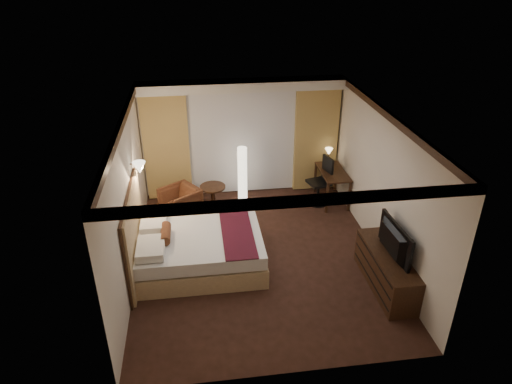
{
  "coord_description": "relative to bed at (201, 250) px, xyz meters",
  "views": [
    {
      "loc": [
        -1.02,
        -7.0,
        5.05
      ],
      "look_at": [
        0.0,
        0.4,
        1.15
      ],
      "focal_mm": 32.0,
      "sensor_mm": 36.0,
      "label": 1
    }
  ],
  "objects": [
    {
      "name": "curtain_left_drape",
      "position": [
        -0.62,
        2.73,
        0.93
      ],
      "size": [
        1.0,
        0.14,
        2.45
      ],
      "primitive_type": "cube",
      "color": "tan",
      "rests_on": "back_wall"
    },
    {
      "name": "crown_molding",
      "position": [
        1.08,
        0.12,
        2.32
      ],
      "size": [
        4.5,
        5.5,
        0.12
      ],
      "primitive_type": null,
      "color": "black",
      "rests_on": "ceiling"
    },
    {
      "name": "right_wall",
      "position": [
        3.33,
        0.12,
        1.03
      ],
      "size": [
        0.02,
        5.5,
        2.7
      ],
      "primitive_type": "cube",
      "color": "beige",
      "rests_on": "floor"
    },
    {
      "name": "left_wall",
      "position": [
        -1.17,
        0.12,
        1.03
      ],
      "size": [
        0.02,
        5.5,
        2.7
      ],
      "primitive_type": "cube",
      "color": "beige",
      "rests_on": "floor"
    },
    {
      "name": "television",
      "position": [
        3.05,
        -1.04,
        0.63
      ],
      "size": [
        0.66,
        1.1,
        0.14
      ],
      "primitive_type": "imported",
      "rotation": [
        0.0,
        0.0,
        1.61
      ],
      "color": "black",
      "rests_on": "dresser"
    },
    {
      "name": "wall_sconce",
      "position": [
        -1.01,
        0.87,
        1.3
      ],
      "size": [
        0.24,
        0.24,
        0.24
      ],
      "primitive_type": null,
      "color": "white",
      "rests_on": "left_wall"
    },
    {
      "name": "headboard",
      "position": [
        -1.12,
        -0.0,
        0.43
      ],
      "size": [
        0.12,
        2.03,
        1.5
      ],
      "primitive_type": null,
      "color": "#A3825F",
      "rests_on": "floor"
    },
    {
      "name": "armchair",
      "position": [
        -0.38,
        1.82,
        0.04
      ],
      "size": [
        0.95,
        0.96,
        0.73
      ],
      "primitive_type": "imported",
      "rotation": [
        0.0,
        0.0,
        -0.97
      ],
      "color": "#512518",
      "rests_on": "floor"
    },
    {
      "name": "floor_lamp",
      "position": [
        1.02,
        2.29,
        0.35
      ],
      "size": [
        0.28,
        0.28,
        1.34
      ],
      "primitive_type": null,
      "color": "white",
      "rests_on": "floor"
    },
    {
      "name": "side_table",
      "position": [
        0.33,
        1.94,
        -0.02
      ],
      "size": [
        0.56,
        0.56,
        0.61
      ],
      "primitive_type": null,
      "color": "black",
      "rests_on": "floor"
    },
    {
      "name": "bed",
      "position": [
        0.0,
        0.0,
        0.0
      ],
      "size": [
        2.22,
        1.73,
        0.65
      ],
      "primitive_type": null,
      "color": "white",
      "rests_on": "floor"
    },
    {
      "name": "floor",
      "position": [
        1.08,
        0.12,
        -0.32
      ],
      "size": [
        4.5,
        5.5,
        0.01
      ],
      "primitive_type": "cube",
      "color": "black",
      "rests_on": "ground"
    },
    {
      "name": "curtain_sheer",
      "position": [
        1.08,
        2.79,
        0.93
      ],
      "size": [
        2.48,
        0.04,
        2.45
      ],
      "primitive_type": "cube",
      "color": "silver",
      "rests_on": "back_wall"
    },
    {
      "name": "back_wall",
      "position": [
        1.08,
        2.87,
        1.03
      ],
      "size": [
        4.5,
        0.02,
        2.7
      ],
      "primitive_type": "cube",
      "color": "beige",
      "rests_on": "floor"
    },
    {
      "name": "office_chair",
      "position": [
        2.71,
        2.0,
        0.23
      ],
      "size": [
        0.65,
        0.65,
        1.1
      ],
      "primitive_type": null,
      "rotation": [
        0.0,
        0.0,
        0.27
      ],
      "color": "black",
      "rests_on": "floor"
    },
    {
      "name": "desk",
      "position": [
        3.03,
        2.05,
        0.05
      ],
      "size": [
        0.55,
        1.13,
        0.75
      ],
      "primitive_type": null,
      "color": "black",
      "rests_on": "floor"
    },
    {
      "name": "desk_lamp",
      "position": [
        3.03,
        2.46,
        0.6
      ],
      "size": [
        0.18,
        0.18,
        0.34
      ],
      "primitive_type": null,
      "color": "#FFD899",
      "rests_on": "desk"
    },
    {
      "name": "dresser",
      "position": [
        3.08,
        -1.04,
        -0.0
      ],
      "size": [
        0.5,
        1.67,
        0.65
      ],
      "primitive_type": null,
      "color": "black",
      "rests_on": "floor"
    },
    {
      "name": "curtain_right_drape",
      "position": [
        2.78,
        2.73,
        0.93
      ],
      "size": [
        1.0,
        0.14,
        2.45
      ],
      "primitive_type": "cube",
      "color": "tan",
      "rests_on": "back_wall"
    },
    {
      "name": "soffit",
      "position": [
        1.08,
        2.62,
        2.28
      ],
      "size": [
        4.5,
        0.5,
        0.2
      ],
      "primitive_type": "cube",
      "color": "white",
      "rests_on": "ceiling"
    },
    {
      "name": "ceiling",
      "position": [
        1.08,
        0.12,
        2.38
      ],
      "size": [
        4.5,
        5.5,
        0.01
      ],
      "primitive_type": "cube",
      "color": "white",
      "rests_on": "back_wall"
    }
  ]
}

